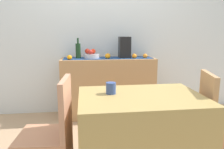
{
  "coord_description": "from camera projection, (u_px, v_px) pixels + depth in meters",
  "views": [
    {
      "loc": [
        -0.26,
        -2.23,
        1.25
      ],
      "look_at": [
        0.08,
        0.35,
        0.74
      ],
      "focal_mm": 35.09,
      "sensor_mm": 36.0,
      "label": 1
    }
  ],
  "objects": [
    {
      "name": "orange_loose_end",
      "position": [
        145.0,
        56.0,
        3.17
      ],
      "size": [
        0.07,
        0.07,
        0.07
      ],
      "primitive_type": "sphere",
      "color": "orange",
      "rests_on": "sideboard_console"
    },
    {
      "name": "orange_loose_mid",
      "position": [
        108.0,
        56.0,
        3.11
      ],
      "size": [
        0.08,
        0.08,
        0.08
      ],
      "primitive_type": "sphere",
      "color": "orange",
      "rests_on": "sideboard_console"
    },
    {
      "name": "sideboard_console",
      "position": [
        108.0,
        87.0,
        3.27
      ],
      "size": [
        1.36,
        0.42,
        0.87
      ],
      "primitive_type": "cube",
      "color": "tan",
      "rests_on": "ground"
    },
    {
      "name": "coffee_cup",
      "position": [
        111.0,
        88.0,
        1.82
      ],
      "size": [
        0.08,
        0.08,
        0.1
      ],
      "primitive_type": "cylinder",
      "color": "#344B8B",
      "rests_on": "dining_table"
    },
    {
      "name": "room_wall_rear",
      "position": [
        100.0,
        25.0,
        3.33
      ],
      "size": [
        6.4,
        0.06,
        2.7
      ],
      "primitive_type": "cube",
      "color": "silver",
      "rests_on": "ground"
    },
    {
      "name": "apple_center",
      "position": [
        87.0,
        51.0,
        3.14
      ],
      "size": [
        0.08,
        0.08,
        0.08
      ],
      "primitive_type": "sphere",
      "color": "red",
      "rests_on": "fruit_bowl"
    },
    {
      "name": "ground_plane",
      "position": [
        109.0,
        146.0,
        2.45
      ],
      "size": [
        6.4,
        6.4,
        0.02
      ],
      "primitive_type": "cube",
      "color": "tan",
      "rests_on": "ground"
    },
    {
      "name": "dining_table",
      "position": [
        140.0,
        137.0,
        1.85
      ],
      "size": [
        1.01,
        0.72,
        0.74
      ],
      "primitive_type": "cube",
      "color": "#AB8C4E",
      "rests_on": "ground"
    },
    {
      "name": "coffee_maker",
      "position": [
        125.0,
        47.0,
        3.19
      ],
      "size": [
        0.16,
        0.18,
        0.31
      ],
      "primitive_type": "cube",
      "color": "black",
      "rests_on": "sideboard_console"
    },
    {
      "name": "wine_bottle",
      "position": [
        78.0,
        51.0,
        3.11
      ],
      "size": [
        0.07,
        0.07,
        0.29
      ],
      "color": "#19351C",
      "rests_on": "sideboard_console"
    },
    {
      "name": "chair_by_corner",
      "position": [
        223.0,
        143.0,
        1.97
      ],
      "size": [
        0.49,
        0.49,
        0.9
      ],
      "color": "tan",
      "rests_on": "ground"
    },
    {
      "name": "orange_loose_near_bowl",
      "position": [
        70.0,
        57.0,
        2.99
      ],
      "size": [
        0.07,
        0.07,
        0.07
      ],
      "primitive_type": "sphere",
      "color": "orange",
      "rests_on": "sideboard_console"
    },
    {
      "name": "apple_right",
      "position": [
        90.0,
        52.0,
        3.08
      ],
      "size": [
        0.07,
        0.07,
        0.07
      ],
      "primitive_type": "sphere",
      "color": "red",
      "rests_on": "fruit_bowl"
    },
    {
      "name": "orange_loose_far",
      "position": [
        134.0,
        56.0,
        3.14
      ],
      "size": [
        0.07,
        0.07,
        0.07
      ],
      "primitive_type": "sphere",
      "color": "orange",
      "rests_on": "sideboard_console"
    },
    {
      "name": "apple_front",
      "position": [
        93.0,
        51.0,
        3.15
      ],
      "size": [
        0.07,
        0.07,
        0.07
      ],
      "primitive_type": "sphere",
      "color": "red",
      "rests_on": "fruit_bowl"
    },
    {
      "name": "table_runner",
      "position": [
        108.0,
        58.0,
        3.18
      ],
      "size": [
        1.28,
        0.32,
        0.01
      ],
      "primitive_type": "cube",
      "color": "navy",
      "rests_on": "sideboard_console"
    },
    {
      "name": "fruit_bowl",
      "position": [
        91.0,
        56.0,
        3.15
      ],
      "size": [
        0.22,
        0.22,
        0.06
      ],
      "primitive_type": "cylinder",
      "color": "silver",
      "rests_on": "table_runner"
    }
  ]
}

